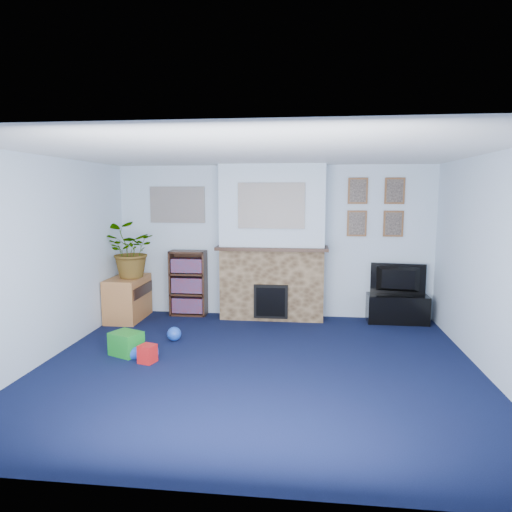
# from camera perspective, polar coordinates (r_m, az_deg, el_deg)

# --- Properties ---
(floor) EXTENTS (5.00, 4.50, 0.01)m
(floor) POSITION_cam_1_polar(r_m,az_deg,el_deg) (5.37, 0.20, -13.63)
(floor) COLOR #0D1435
(floor) RESTS_ON ground
(ceiling) EXTENTS (5.00, 4.50, 0.01)m
(ceiling) POSITION_cam_1_polar(r_m,az_deg,el_deg) (5.01, 0.21, 12.83)
(ceiling) COLOR white
(ceiling) RESTS_ON wall_back
(wall_back) EXTENTS (5.00, 0.04, 2.40)m
(wall_back) POSITION_cam_1_polar(r_m,az_deg,el_deg) (7.27, 2.16, 1.82)
(wall_back) COLOR silver
(wall_back) RESTS_ON ground
(wall_front) EXTENTS (5.00, 0.04, 2.40)m
(wall_front) POSITION_cam_1_polar(r_m,az_deg,el_deg) (2.87, -4.80, -7.65)
(wall_front) COLOR silver
(wall_front) RESTS_ON ground
(wall_left) EXTENTS (0.04, 4.50, 2.40)m
(wall_left) POSITION_cam_1_polar(r_m,az_deg,el_deg) (5.87, -24.82, -0.36)
(wall_left) COLOR silver
(wall_left) RESTS_ON ground
(wall_right) EXTENTS (0.04, 4.50, 2.40)m
(wall_right) POSITION_cam_1_polar(r_m,az_deg,el_deg) (5.39, 27.68, -1.22)
(wall_right) COLOR silver
(wall_right) RESTS_ON ground
(chimney_breast) EXTENTS (1.72, 0.50, 2.40)m
(chimney_breast) POSITION_cam_1_polar(r_m,az_deg,el_deg) (7.07, 2.03, 1.51)
(chimney_breast) COLOR brown
(chimney_breast) RESTS_ON ground
(collage_main) EXTENTS (1.00, 0.03, 0.68)m
(collage_main) POSITION_cam_1_polar(r_m,az_deg,el_deg) (6.82, 1.92, 6.30)
(collage_main) COLOR gray
(collage_main) RESTS_ON chimney_breast
(collage_left) EXTENTS (0.90, 0.03, 0.58)m
(collage_left) POSITION_cam_1_polar(r_m,az_deg,el_deg) (7.50, -9.79, 6.33)
(collage_left) COLOR gray
(collage_left) RESTS_ON wall_back
(portrait_tl) EXTENTS (0.30, 0.03, 0.40)m
(portrait_tl) POSITION_cam_1_polar(r_m,az_deg,el_deg) (7.23, 12.61, 7.95)
(portrait_tl) COLOR brown
(portrait_tl) RESTS_ON wall_back
(portrait_tr) EXTENTS (0.30, 0.03, 0.40)m
(portrait_tr) POSITION_cam_1_polar(r_m,az_deg,el_deg) (7.31, 16.94, 7.80)
(portrait_tr) COLOR brown
(portrait_tr) RESTS_ON wall_back
(portrait_bl) EXTENTS (0.30, 0.03, 0.40)m
(portrait_bl) POSITION_cam_1_polar(r_m,az_deg,el_deg) (7.25, 12.49, 3.99)
(portrait_bl) COLOR brown
(portrait_bl) RESTS_ON wall_back
(portrait_br) EXTENTS (0.30, 0.03, 0.40)m
(portrait_br) POSITION_cam_1_polar(r_m,az_deg,el_deg) (7.32, 16.78, 3.88)
(portrait_br) COLOR brown
(portrait_br) RESTS_ON wall_back
(tv_stand) EXTENTS (0.90, 0.38, 0.43)m
(tv_stand) POSITION_cam_1_polar(r_m,az_deg,el_deg) (7.34, 17.24, -6.22)
(tv_stand) COLOR black
(tv_stand) RESTS_ON ground
(television) EXTENTS (0.82, 0.20, 0.47)m
(television) POSITION_cam_1_polar(r_m,az_deg,el_deg) (7.26, 17.35, -2.83)
(television) COLOR black
(television) RESTS_ON tv_stand
(bookshelf) EXTENTS (0.58, 0.28, 1.05)m
(bookshelf) POSITION_cam_1_polar(r_m,az_deg,el_deg) (7.47, -8.44, -3.53)
(bookshelf) COLOR #321C12
(bookshelf) RESTS_ON ground
(sideboard) EXTENTS (0.48, 0.86, 0.67)m
(sideboard) POSITION_cam_1_polar(r_m,az_deg,el_deg) (7.45, -15.71, -4.97)
(sideboard) COLOR #BB743C
(sideboard) RESTS_ON ground
(potted_plant) EXTENTS (0.94, 0.87, 0.85)m
(potted_plant) POSITION_cam_1_polar(r_m,az_deg,el_deg) (7.26, -15.71, 0.64)
(potted_plant) COLOR #26661E
(potted_plant) RESTS_ON sideboard
(mantel_clock) EXTENTS (0.09, 0.05, 0.12)m
(mantel_clock) POSITION_cam_1_polar(r_m,az_deg,el_deg) (7.03, 1.65, 1.77)
(mantel_clock) COLOR gold
(mantel_clock) RESTS_ON chimney_breast
(mantel_candle) EXTENTS (0.05, 0.05, 0.15)m
(mantel_candle) POSITION_cam_1_polar(r_m,az_deg,el_deg) (7.00, 5.05, 1.80)
(mantel_candle) COLOR #B2BFC6
(mantel_candle) RESTS_ON chimney_breast
(mantel_teddy) EXTENTS (0.12, 0.12, 0.12)m
(mantel_teddy) POSITION_cam_1_polar(r_m,az_deg,el_deg) (7.09, -2.45, 1.78)
(mantel_teddy) COLOR gray
(mantel_teddy) RESTS_ON chimney_breast
(mantel_can) EXTENTS (0.06, 0.06, 0.11)m
(mantel_can) POSITION_cam_1_polar(r_m,az_deg,el_deg) (7.00, 7.19, 1.61)
(mantel_can) COLOR red
(mantel_can) RESTS_ON chimney_breast
(green_crate) EXTENTS (0.44, 0.40, 0.28)m
(green_crate) POSITION_cam_1_polar(r_m,az_deg,el_deg) (5.90, -15.91, -10.46)
(green_crate) COLOR #198C26
(green_crate) RESTS_ON ground
(toy_ball) EXTENTS (0.19, 0.19, 0.19)m
(toy_ball) POSITION_cam_1_polar(r_m,az_deg,el_deg) (6.30, -10.19, -9.60)
(toy_ball) COLOR blue
(toy_ball) RESTS_ON ground
(toy_block) EXTENTS (0.22, 0.22, 0.21)m
(toy_block) POSITION_cam_1_polar(r_m,az_deg,el_deg) (5.59, -13.42, -11.75)
(toy_block) COLOR red
(toy_block) RESTS_ON ground
(toy_tube) EXTENTS (0.35, 0.16, 0.20)m
(toy_tube) POSITION_cam_1_polar(r_m,az_deg,el_deg) (5.75, -13.94, -11.62)
(toy_tube) COLOR blue
(toy_tube) RESTS_ON ground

